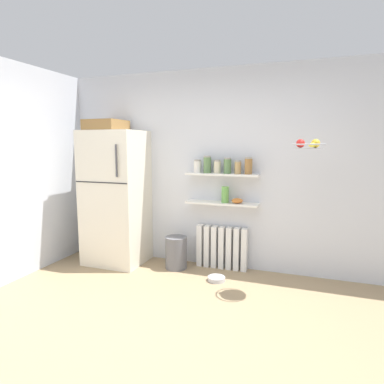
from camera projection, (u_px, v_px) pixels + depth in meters
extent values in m
plane|color=#9E8460|center=(179.00, 319.00, 3.13)|extent=(7.04, 7.04, 0.00)
cube|color=silver|center=(222.00, 170.00, 4.39)|extent=(7.04, 0.10, 2.60)
cube|color=silver|center=(116.00, 198.00, 4.56)|extent=(0.78, 0.66, 1.81)
cube|color=#262628|center=(101.00, 183.00, 4.21)|extent=(0.76, 0.01, 0.01)
cylinder|color=#4C4C51|center=(116.00, 161.00, 4.07)|extent=(0.02, 0.02, 0.40)
cube|color=olive|center=(106.00, 125.00, 4.46)|extent=(0.47, 0.46, 0.14)
cube|color=white|center=(200.00, 245.00, 4.50)|extent=(0.07, 0.12, 0.56)
cube|color=white|center=(207.00, 246.00, 4.46)|extent=(0.07, 0.12, 0.56)
cube|color=white|center=(215.00, 247.00, 4.43)|extent=(0.07, 0.12, 0.56)
cube|color=white|center=(222.00, 247.00, 4.39)|extent=(0.07, 0.12, 0.56)
cube|color=white|center=(229.00, 248.00, 4.36)|extent=(0.07, 0.12, 0.56)
cube|color=white|center=(237.00, 249.00, 4.33)|extent=(0.07, 0.12, 0.56)
cube|color=white|center=(244.00, 250.00, 4.29)|extent=(0.07, 0.12, 0.56)
cube|color=white|center=(222.00, 203.00, 4.28)|extent=(0.94, 0.22, 0.02)
cube|color=white|center=(222.00, 174.00, 4.23)|extent=(0.94, 0.22, 0.02)
cylinder|color=silver|center=(198.00, 167.00, 4.33)|extent=(0.10, 0.10, 0.15)
cylinder|color=gray|center=(198.00, 160.00, 4.32)|extent=(0.09, 0.09, 0.02)
cylinder|color=#5B7F4C|center=(207.00, 165.00, 4.28)|extent=(0.10, 0.10, 0.20)
cylinder|color=gray|center=(207.00, 157.00, 4.26)|extent=(0.09, 0.09, 0.02)
cylinder|color=beige|center=(217.00, 167.00, 4.24)|extent=(0.09, 0.09, 0.15)
cylinder|color=gray|center=(217.00, 161.00, 4.23)|extent=(0.08, 0.08, 0.02)
cylinder|color=#5B7F4C|center=(227.00, 166.00, 4.19)|extent=(0.10, 0.10, 0.18)
cylinder|color=gray|center=(228.00, 158.00, 4.18)|extent=(0.09, 0.09, 0.02)
cylinder|color=tan|center=(238.00, 168.00, 4.15)|extent=(0.08, 0.08, 0.15)
cylinder|color=gray|center=(238.00, 161.00, 4.14)|extent=(0.08, 0.08, 0.02)
cylinder|color=olive|center=(248.00, 166.00, 4.10)|extent=(0.10, 0.10, 0.19)
cylinder|color=gray|center=(249.00, 158.00, 4.09)|extent=(0.09, 0.09, 0.02)
cylinder|color=#66A84C|center=(225.00, 195.00, 4.25)|extent=(0.09, 0.09, 0.21)
ellipsoid|color=orange|center=(237.00, 201.00, 4.21)|extent=(0.14, 0.14, 0.06)
cylinder|color=slate|center=(176.00, 253.00, 4.39)|extent=(0.28, 0.28, 0.43)
cylinder|color=#B7B7BC|center=(216.00, 279.00, 4.01)|extent=(0.21, 0.21, 0.05)
torus|color=#B2B2B7|center=(309.00, 144.00, 3.40)|extent=(0.33, 0.33, 0.01)
cylinder|color=#A8A8AD|center=(309.00, 148.00, 3.41)|extent=(0.27, 0.27, 0.01)
sphere|color=gold|center=(316.00, 143.00, 3.39)|extent=(0.09, 0.09, 0.09)
sphere|color=red|center=(300.00, 143.00, 3.44)|extent=(0.09, 0.09, 0.09)
ellipsoid|color=yellow|center=(313.00, 145.00, 3.36)|extent=(0.12, 0.17, 0.06)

